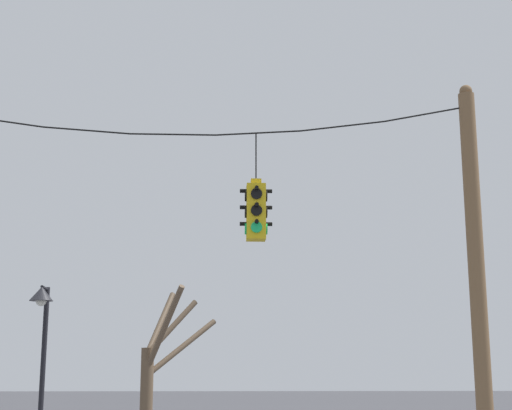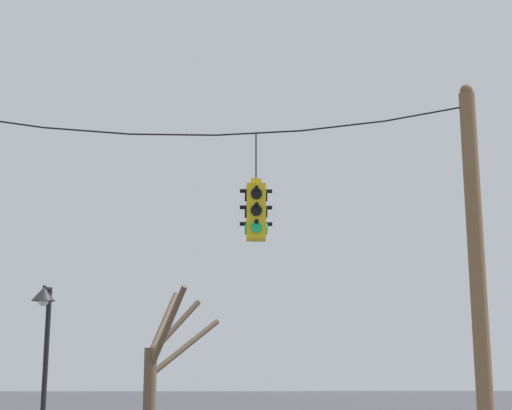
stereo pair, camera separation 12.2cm
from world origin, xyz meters
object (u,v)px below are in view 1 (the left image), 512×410
(utility_pole_right, at_px, (477,285))
(street_lamp, at_px, (42,324))
(traffic_light_near_left_pole, at_px, (256,211))
(bare_tree, at_px, (156,370))

(utility_pole_right, xyz_separation_m, street_lamp, (-8.65, 4.74, -0.41))
(utility_pole_right, height_order, traffic_light_near_left_pole, utility_pole_right)
(street_lamp, relative_size, bare_tree, 0.88)
(utility_pole_right, xyz_separation_m, traffic_light_near_left_pole, (-3.94, 0.00, 1.29))
(utility_pole_right, bearing_deg, traffic_light_near_left_pole, 180.00)
(street_lamp, bearing_deg, utility_pole_right, -28.71)
(utility_pole_right, relative_size, street_lamp, 1.78)
(traffic_light_near_left_pole, xyz_separation_m, bare_tree, (-2.45, 10.03, -2.72))
(utility_pole_right, relative_size, traffic_light_near_left_pole, 3.80)
(traffic_light_near_left_pole, xyz_separation_m, street_lamp, (-4.71, 4.74, -1.71))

